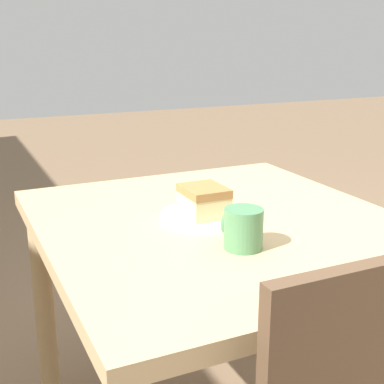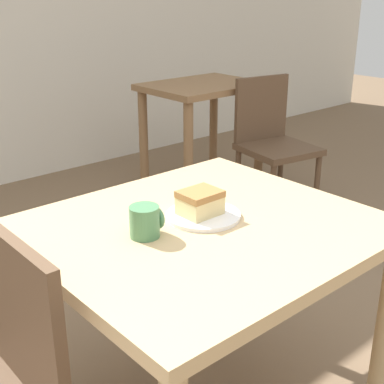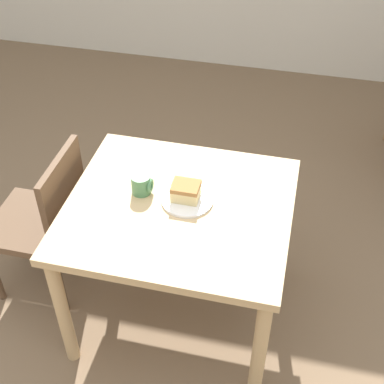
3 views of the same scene
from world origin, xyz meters
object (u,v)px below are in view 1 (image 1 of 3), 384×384
at_px(dining_table_near, 221,258).
at_px(plate, 204,216).
at_px(cake_slice, 204,201).
at_px(coffee_mug, 243,228).

bearing_deg(dining_table_near, plate, 48.82).
bearing_deg(cake_slice, plate, -33.54).
distance_m(plate, coffee_mug, 0.21).
bearing_deg(coffee_mug, dining_table_near, -14.11).
relative_size(plate, coffee_mug, 2.45).
bearing_deg(dining_table_near, coffee_mug, 165.89).
bearing_deg(plate, cake_slice, 146.46).
bearing_deg(cake_slice, coffee_mug, 178.65).
relative_size(dining_table_near, plate, 4.29).
xyz_separation_m(dining_table_near, plate, (0.03, 0.03, 0.11)).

